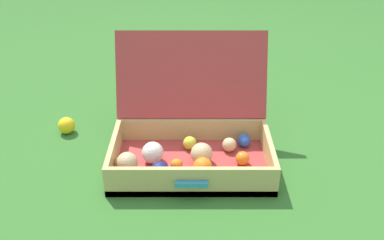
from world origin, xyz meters
name	(u,v)px	position (x,y,z in m)	size (l,w,h in m)	color
ground_plane	(212,164)	(0.00, 0.00, 0.00)	(16.00, 16.00, 0.00)	#336B28
open_suitcase	(190,137)	(-0.08, 0.03, 0.10)	(0.59, 0.50, 0.44)	#B23838
stray_ball_on_grass	(67,125)	(-0.61, 0.23, 0.04)	(0.07, 0.07, 0.07)	yellow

